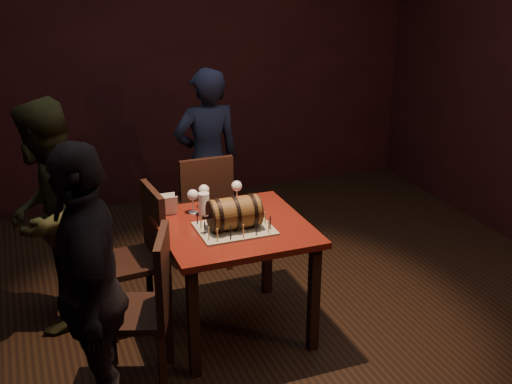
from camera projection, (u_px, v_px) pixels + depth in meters
The scene contains 16 objects.
room_shell at pixel (263, 122), 3.74m from camera, with size 5.04×5.04×2.80m.
pub_table at pixel (234, 241), 4.00m from camera, with size 0.90×0.90×0.75m.
cake_board at pixel (235, 229), 3.89m from camera, with size 0.45×0.35×0.01m, color gray.
barrel_cake at pixel (234, 213), 3.86m from camera, with size 0.36×0.21×0.21m.
birthday_candles at pixel (234, 221), 3.88m from camera, with size 0.40×0.30×0.09m.
wine_glass_left at pixel (193, 196), 4.09m from camera, with size 0.07×0.07×0.16m.
wine_glass_mid at pixel (204, 191), 4.18m from camera, with size 0.07×0.07×0.16m.
wine_glass_right at pixel (237, 187), 4.25m from camera, with size 0.07×0.07×0.16m.
pint_of_ale at pixel (204, 205), 4.08m from camera, with size 0.07×0.07×0.15m.
menu_card at pixel (169, 205), 4.09m from camera, with size 0.10×0.05×0.13m, color white, non-canonical shape.
chair_back at pixel (204, 206), 4.85m from camera, with size 0.40×0.40×0.93m.
chair_left_rear at pixel (141, 250), 4.15m from camera, with size 0.43×0.43×0.93m.
chair_left_front at pixel (147, 302), 3.54m from camera, with size 0.51×0.51×0.93m.
person_back at pixel (207, 160), 5.16m from camera, with size 0.54×0.36×1.49m, color #1A1F35.
person_left_rear at pixel (48, 217), 4.06m from camera, with size 0.74×0.57×1.51m, color #36361B.
person_left_front at pixel (89, 291), 3.15m from camera, with size 0.91×0.38×1.55m, color black.
Camera 1 is at (-1.35, -3.37, 2.37)m, focal length 45.00 mm.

